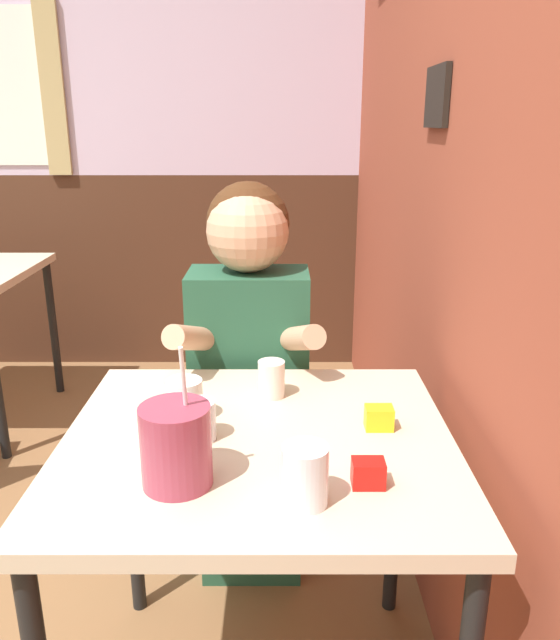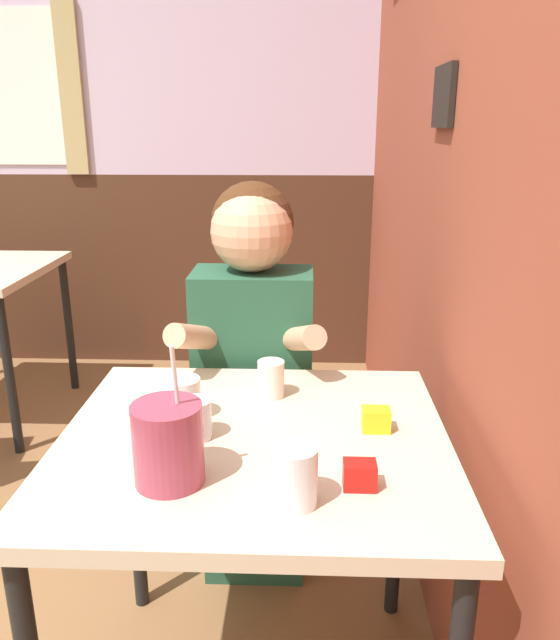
% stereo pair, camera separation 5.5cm
% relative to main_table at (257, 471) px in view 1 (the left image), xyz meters
% --- Properties ---
extents(brick_wall_right, '(0.08, 4.63, 2.70)m').
position_rel_main_table_xyz_m(brick_wall_right, '(0.51, 1.00, 0.69)').
color(brick_wall_right, brown).
rests_on(brick_wall_right, ground_plane).
extents(back_wall, '(5.72, 0.09, 2.70)m').
position_rel_main_table_xyz_m(back_wall, '(-0.90, 2.34, 0.69)').
color(back_wall, silver).
rests_on(back_wall, ground_plane).
extents(main_table, '(0.82, 0.75, 0.75)m').
position_rel_main_table_xyz_m(main_table, '(0.00, 0.00, 0.00)').
color(main_table, beige).
rests_on(main_table, ground_plane).
extents(person_seated, '(0.42, 0.42, 1.23)m').
position_rel_main_table_xyz_m(person_seated, '(-0.04, 0.52, 0.01)').
color(person_seated, '#235138').
rests_on(person_seated, ground_plane).
extents(cocktail_pitcher, '(0.13, 0.13, 0.27)m').
position_rel_main_table_xyz_m(cocktail_pitcher, '(-0.14, -0.18, 0.16)').
color(cocktail_pitcher, '#99384C').
rests_on(cocktail_pitcher, main_table).
extents(glass_near_pitcher, '(0.08, 0.08, 0.11)m').
position_rel_main_table_xyz_m(glass_near_pitcher, '(0.09, -0.24, 0.14)').
color(glass_near_pitcher, silver).
rests_on(glass_near_pitcher, main_table).
extents(glass_center, '(0.08, 0.08, 0.09)m').
position_rel_main_table_xyz_m(glass_center, '(-0.16, 0.08, 0.13)').
color(glass_center, silver).
rests_on(glass_center, main_table).
extents(glass_far_side, '(0.07, 0.07, 0.09)m').
position_rel_main_table_xyz_m(glass_far_side, '(0.03, 0.21, 0.13)').
color(glass_far_side, silver).
rests_on(glass_far_side, main_table).
extents(glass_by_brick, '(0.07, 0.07, 0.09)m').
position_rel_main_table_xyz_m(glass_by_brick, '(-0.12, -0.01, 0.12)').
color(glass_by_brick, silver).
rests_on(glass_by_brick, main_table).
extents(condiment_ketchup, '(0.06, 0.04, 0.05)m').
position_rel_main_table_xyz_m(condiment_ketchup, '(0.21, -0.18, 0.11)').
color(condiment_ketchup, '#B7140F').
rests_on(condiment_ketchup, main_table).
extents(condiment_mustard, '(0.06, 0.04, 0.05)m').
position_rel_main_table_xyz_m(condiment_mustard, '(0.26, 0.04, 0.11)').
color(condiment_mustard, yellow).
rests_on(condiment_mustard, main_table).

